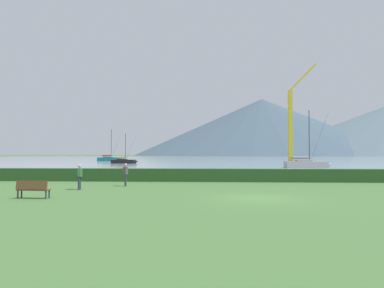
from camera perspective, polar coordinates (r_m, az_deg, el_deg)
ground_plane at (r=19.00m, az=10.64°, el=-8.67°), size 1000.00×1000.00×0.00m
harbor_water at (r=155.73m, az=4.10°, el=-2.42°), size 320.00×246.00×0.00m
hedge_line at (r=29.85m, az=7.89°, el=-5.05°), size 80.00×1.20×1.08m
sailboat_slip_1 at (r=112.71m, az=-13.23°, el=-2.37°), size 8.35×3.20×9.90m
sailboat_slip_2 at (r=61.27m, az=18.11°, el=-3.08°), size 7.95×2.64×9.56m
sailboat_slip_4 at (r=85.10m, az=-11.01°, el=-2.76°), size 6.67×2.68×7.16m
park_bench_near_path at (r=20.34m, az=-24.44°, el=-6.58°), size 1.75×0.58×0.95m
person_seated_viewer at (r=25.93m, az=-10.75°, el=-4.60°), size 0.36×0.55×1.65m
person_standing_walker at (r=24.14m, az=-17.81°, el=-4.78°), size 0.36×0.57×1.65m
dock_crane at (r=73.93m, az=15.83°, el=2.02°), size 6.28×2.00×20.65m
distant_hill_central_peak at (r=434.46m, az=11.32°, el=2.70°), size 308.11×308.11×68.70m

